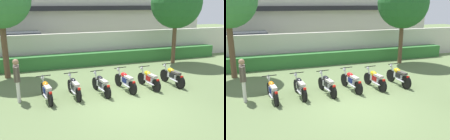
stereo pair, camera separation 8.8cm
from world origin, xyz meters
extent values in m
plane|color=#607547|center=(0.00, 0.00, 0.00)|extent=(60.00, 60.00, 0.00)
cube|color=beige|center=(0.00, 15.51, 3.06)|extent=(24.62, 6.00, 6.11)
cube|color=black|center=(0.00, 12.26, 3.36)|extent=(20.68, 0.50, 0.36)
cube|color=beige|center=(0.00, 7.74, 0.98)|extent=(23.39, 0.30, 1.96)
cube|color=#337033|center=(0.00, 7.04, 0.40)|extent=(18.71, 0.70, 0.79)
cube|color=silver|center=(-3.61, 10.12, 0.74)|extent=(4.62, 2.17, 1.00)
cube|color=#2D333D|center=(-3.81, 10.11, 1.57)|extent=(2.82, 1.89, 0.65)
cylinder|color=black|center=(-2.10, 11.16, 0.34)|extent=(0.69, 0.27, 0.68)
cylinder|color=black|center=(-1.97, 9.32, 0.34)|extent=(0.69, 0.27, 0.68)
cylinder|color=black|center=(-5.24, 10.93, 0.34)|extent=(0.69, 0.27, 0.68)
cylinder|color=black|center=(-5.11, 9.09, 0.34)|extent=(0.69, 0.27, 0.68)
cylinder|color=brown|center=(-4.50, 5.80, 1.50)|extent=(0.29, 0.29, 3.00)
cylinder|color=brown|center=(5.50, 5.83, 1.35)|extent=(0.26, 0.26, 2.70)
sphere|color=#235B28|center=(5.50, 5.83, 3.79)|extent=(3.13, 3.13, 3.13)
cylinder|color=black|center=(-2.98, 2.40, 0.29)|extent=(0.16, 0.58, 0.57)
cylinder|color=black|center=(-2.83, 1.16, 0.29)|extent=(0.16, 0.58, 0.57)
cube|color=silver|center=(-2.90, 1.73, 0.44)|extent=(0.27, 0.62, 0.22)
ellipsoid|color=orange|center=(-2.92, 1.90, 0.67)|extent=(0.27, 0.46, 0.22)
cube|color=beige|center=(-2.87, 1.50, 0.65)|extent=(0.26, 0.54, 0.10)
cube|color=red|center=(-2.82, 1.06, 0.57)|extent=(0.11, 0.09, 0.08)
cylinder|color=silver|center=(-2.97, 2.31, 0.61)|extent=(0.08, 0.23, 0.65)
cylinder|color=black|center=(-2.96, 2.22, 0.93)|extent=(0.60, 0.11, 0.04)
sphere|color=silver|center=(-2.98, 2.42, 0.79)|extent=(0.14, 0.14, 0.14)
cylinder|color=silver|center=(-2.99, 1.46, 0.31)|extent=(0.14, 0.55, 0.07)
cube|color=navy|center=(-2.89, 1.68, 0.49)|extent=(0.28, 0.39, 0.20)
cylinder|color=black|center=(-1.83, 2.49, 0.28)|extent=(0.14, 0.57, 0.56)
cylinder|color=black|center=(-1.72, 1.27, 0.28)|extent=(0.14, 0.57, 0.56)
cube|color=silver|center=(-1.77, 1.83, 0.43)|extent=(0.25, 0.62, 0.22)
ellipsoid|color=black|center=(-1.79, 2.00, 0.66)|extent=(0.26, 0.46, 0.22)
cube|color=beige|center=(-1.75, 1.60, 0.64)|extent=(0.24, 0.54, 0.10)
cube|color=red|center=(-1.72, 1.17, 0.56)|extent=(0.11, 0.09, 0.08)
cylinder|color=silver|center=(-1.82, 2.40, 0.60)|extent=(0.07, 0.23, 0.65)
cylinder|color=black|center=(-1.81, 2.31, 0.92)|extent=(0.60, 0.09, 0.04)
sphere|color=silver|center=(-1.83, 2.51, 0.78)|extent=(0.14, 0.14, 0.14)
cylinder|color=silver|center=(-1.87, 1.57, 0.30)|extent=(0.12, 0.55, 0.07)
cube|color=black|center=(-1.77, 1.78, 0.48)|extent=(0.27, 0.38, 0.20)
cylinder|color=black|center=(-0.69, 2.47, 0.28)|extent=(0.16, 0.57, 0.56)
cylinder|color=black|center=(-0.54, 1.22, 0.28)|extent=(0.16, 0.57, 0.56)
cube|color=silver|center=(-0.61, 1.80, 0.43)|extent=(0.27, 0.62, 0.22)
ellipsoid|color=black|center=(-0.63, 1.96, 0.66)|extent=(0.27, 0.46, 0.22)
cube|color=#B2ADA3|center=(-0.58, 1.57, 0.64)|extent=(0.26, 0.54, 0.10)
cube|color=red|center=(-0.53, 1.12, 0.56)|extent=(0.11, 0.09, 0.08)
cylinder|color=silver|center=(-0.68, 2.38, 0.60)|extent=(0.08, 0.23, 0.65)
cylinder|color=black|center=(-0.67, 2.29, 0.92)|extent=(0.60, 0.11, 0.04)
sphere|color=silver|center=(-0.70, 2.49, 0.78)|extent=(0.14, 0.14, 0.14)
cylinder|color=silver|center=(-0.70, 1.53, 0.30)|extent=(0.14, 0.55, 0.07)
cube|color=black|center=(-0.60, 1.75, 0.48)|extent=(0.28, 0.39, 0.20)
cylinder|color=black|center=(0.46, 2.58, 0.30)|extent=(0.16, 0.60, 0.59)
cylinder|color=black|center=(0.62, 1.29, 0.30)|extent=(0.16, 0.60, 0.59)
cube|color=silver|center=(0.55, 1.89, 0.45)|extent=(0.27, 0.62, 0.22)
ellipsoid|color=red|center=(0.53, 2.06, 0.68)|extent=(0.27, 0.46, 0.22)
cube|color=beige|center=(0.57, 1.66, 0.66)|extent=(0.26, 0.54, 0.10)
cube|color=red|center=(0.63, 1.19, 0.58)|extent=(0.11, 0.09, 0.08)
cylinder|color=silver|center=(0.47, 2.49, 0.62)|extent=(0.08, 0.23, 0.65)
cylinder|color=black|center=(0.48, 2.40, 0.94)|extent=(0.60, 0.11, 0.04)
sphere|color=silver|center=(0.46, 2.60, 0.80)|extent=(0.14, 0.14, 0.14)
cylinder|color=silver|center=(0.46, 1.62, 0.32)|extent=(0.13, 0.55, 0.07)
cube|color=navy|center=(0.55, 1.84, 0.50)|extent=(0.28, 0.39, 0.20)
cylinder|color=black|center=(1.61, 2.46, 0.28)|extent=(0.15, 0.58, 0.57)
cylinder|color=black|center=(1.74, 1.27, 0.28)|extent=(0.15, 0.58, 0.57)
cube|color=silver|center=(1.68, 1.81, 0.43)|extent=(0.27, 0.62, 0.22)
ellipsoid|color=yellow|center=(1.66, 1.98, 0.66)|extent=(0.27, 0.46, 0.22)
cube|color=#B2ADA3|center=(1.71, 1.59, 0.64)|extent=(0.26, 0.54, 0.10)
cube|color=red|center=(1.75, 1.17, 0.56)|extent=(0.11, 0.09, 0.08)
cylinder|color=silver|center=(1.62, 2.37, 0.60)|extent=(0.07, 0.23, 0.65)
cylinder|color=black|center=(1.63, 2.28, 0.92)|extent=(0.60, 0.10, 0.04)
sphere|color=silver|center=(1.61, 2.48, 0.78)|extent=(0.14, 0.14, 0.14)
cylinder|color=silver|center=(1.59, 1.55, 0.30)|extent=(0.13, 0.55, 0.07)
cube|color=#A51414|center=(1.69, 1.77, 0.48)|extent=(0.28, 0.38, 0.20)
cylinder|color=black|center=(2.88, 2.48, 0.31)|extent=(0.14, 0.62, 0.61)
cylinder|color=black|center=(2.97, 1.28, 0.31)|extent=(0.14, 0.62, 0.61)
cube|color=silver|center=(2.93, 1.83, 0.46)|extent=(0.25, 0.61, 0.22)
ellipsoid|color=yellow|center=(2.91, 2.00, 0.69)|extent=(0.25, 0.46, 0.22)
cube|color=#4C4742|center=(2.94, 1.60, 0.67)|extent=(0.24, 0.53, 0.10)
cube|color=red|center=(2.98, 1.18, 0.59)|extent=(0.11, 0.09, 0.08)
cylinder|color=silver|center=(2.88, 2.39, 0.63)|extent=(0.07, 0.23, 0.65)
cylinder|color=black|center=(2.89, 2.30, 0.95)|extent=(0.60, 0.08, 0.04)
sphere|color=silver|center=(2.87, 2.50, 0.81)|extent=(0.14, 0.14, 0.14)
cylinder|color=silver|center=(2.83, 1.57, 0.33)|extent=(0.11, 0.55, 0.07)
cube|color=black|center=(2.93, 1.78, 0.51)|extent=(0.27, 0.38, 0.20)
cylinder|color=silver|center=(-3.96, 2.21, 0.43)|extent=(0.13, 0.13, 0.86)
cylinder|color=silver|center=(-3.96, 1.99, 0.43)|extent=(0.13, 0.13, 0.86)
cube|color=brown|center=(-3.96, 2.10, 1.16)|extent=(0.22, 0.50, 0.61)
cylinder|color=brown|center=(-3.96, 2.40, 1.18)|extent=(0.09, 0.09, 0.58)
cylinder|color=brown|center=(-3.96, 1.80, 1.18)|extent=(0.09, 0.09, 0.58)
sphere|color=#9E7556|center=(-3.96, 2.10, 1.61)|extent=(0.23, 0.23, 0.23)
camera|label=1|loc=(-3.67, -8.13, 3.83)|focal=41.05mm
camera|label=2|loc=(-3.59, -8.16, 3.83)|focal=41.05mm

